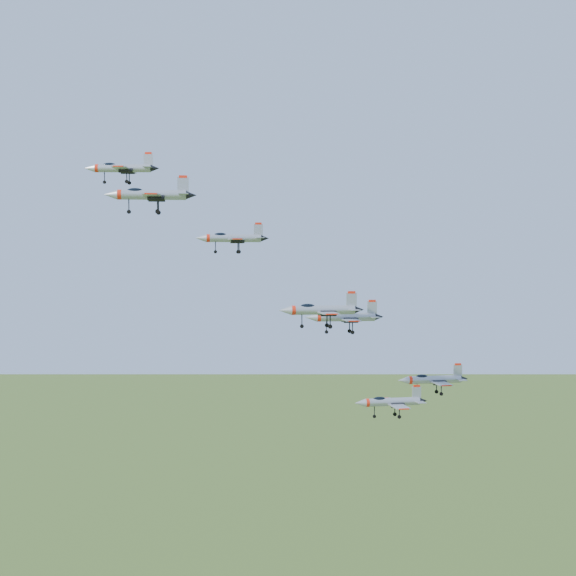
{
  "coord_description": "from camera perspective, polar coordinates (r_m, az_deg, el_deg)",
  "views": [
    {
      "loc": [
        6.42,
        -125.76,
        141.37
      ],
      "look_at": [
        9.41,
        -1.15,
        137.16
      ],
      "focal_mm": 50.0,
      "sensor_mm": 36.0,
      "label": 1
    }
  ],
  "objects": [
    {
      "name": "jet_left_high",
      "position": [
        124.31,
        -4.04,
        3.57
      ],
      "size": [
        11.48,
        9.56,
        3.07
      ],
      "rotation": [
        0.0,
        0.0,
        0.12
      ],
      "color": "#959AA1"
    },
    {
      "name": "jet_left_low",
      "position": [
        135.3,
        3.97,
        -2.06
      ],
      "size": [
        13.53,
        11.24,
        3.61
      ],
      "rotation": [
        0.0,
        0.0,
        0.11
      ],
      "color": "#959AA1"
    },
    {
      "name": "jet_trail",
      "position": [
        126.38,
        7.28,
        -8.03
      ],
      "size": [
        11.8,
        9.89,
        3.16
      ],
      "rotation": [
        0.0,
        0.0,
        0.17
      ],
      "color": "#959AA1"
    },
    {
      "name": "jet_lead",
      "position": [
        140.75,
        -11.81,
        8.35
      ],
      "size": [
        12.85,
        10.55,
        3.45
      ],
      "rotation": [
        0.0,
        0.0,
        -0.01
      ],
      "color": "#959AA1"
    },
    {
      "name": "jet_right_high",
      "position": [
        111.53,
        -9.85,
        6.56
      ],
      "size": [
        12.65,
        10.48,
        3.38
      ],
      "rotation": [
        0.0,
        0.0,
        0.08
      ],
      "color": "#959AA1"
    },
    {
      "name": "jet_extra",
      "position": [
        135.58,
        10.23,
        -6.41
      ],
      "size": [
        12.21,
        10.2,
        3.27
      ],
      "rotation": [
        0.0,
        0.0,
        0.15
      ],
      "color": "#959AA1"
    },
    {
      "name": "jet_right_low",
      "position": [
        112.01,
        2.32,
        -1.56
      ],
      "size": [
        12.23,
        10.2,
        3.27
      ],
      "rotation": [
        0.0,
        0.0,
        0.13
      ],
      "color": "#959AA1"
    }
  ]
}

